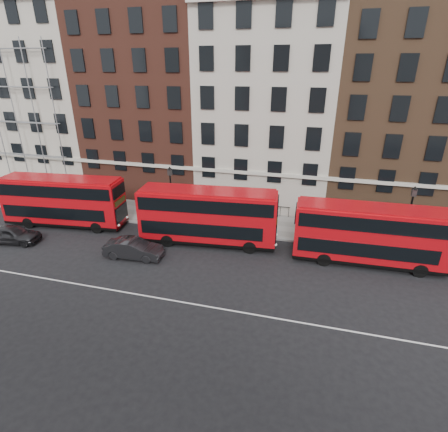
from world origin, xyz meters
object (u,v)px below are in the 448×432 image
(bus_b, at_px, (207,215))
(car_rear, at_px, (12,234))
(bus_a, at_px, (63,200))
(bus_c, at_px, (369,234))
(car_front, at_px, (134,249))

(bus_b, bearing_deg, car_rear, -170.72)
(bus_a, relative_size, bus_b, 0.98)
(bus_c, relative_size, car_rear, 2.43)
(bus_a, bearing_deg, car_rear, -122.43)
(bus_b, xyz_separation_m, bus_c, (12.21, 0.00, -0.08))
(bus_b, xyz_separation_m, car_rear, (-15.55, -4.10, -1.72))
(bus_a, height_order, car_front, bus_a)
(bus_c, bearing_deg, car_front, -169.27)
(bus_b, distance_m, bus_c, 12.21)
(bus_a, height_order, bus_c, bus_a)
(bus_a, height_order, car_rear, bus_a)
(bus_a, relative_size, bus_c, 1.03)
(bus_a, relative_size, car_rear, 2.49)
(bus_a, relative_size, car_front, 2.46)
(car_rear, height_order, car_front, car_rear)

